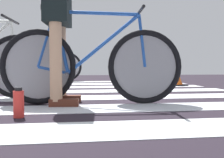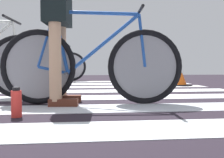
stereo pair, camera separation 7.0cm
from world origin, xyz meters
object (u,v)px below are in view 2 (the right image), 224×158
object	(u,v)px
bicycle_3_of_3	(51,65)
water_bottle	(16,103)
cyclist_3_of_3	(38,54)
cyclist_1_of_3	(58,34)
bicycle_1_of_3	(91,64)
traffic_cone	(177,73)

from	to	relation	value
bicycle_3_of_3	water_bottle	xyz separation A→B (m)	(0.36, -4.59, -0.28)
bicycle_3_of_3	cyclist_3_of_3	distance (m)	0.41
cyclist_1_of_3	water_bottle	size ratio (longest dim) A/B	4.81
bicycle_1_of_3	bicycle_3_of_3	distance (m)	4.12
traffic_cone	cyclist_3_of_3	bearing A→B (deg)	147.85
cyclist_1_of_3	water_bottle	xyz separation A→B (m)	(-0.24, -0.60, -0.57)
cyclist_1_of_3	traffic_cone	size ratio (longest dim) A/B	2.14
cyclist_1_of_3	bicycle_1_of_3	bearing A→B (deg)	-0.00
bicycle_3_of_3	cyclist_3_of_3	size ratio (longest dim) A/B	1.71
cyclist_3_of_3	water_bottle	xyz separation A→B (m)	(0.67, -4.60, -0.56)
bicycle_3_of_3	water_bottle	distance (m)	4.61
cyclist_3_of_3	water_bottle	bearing A→B (deg)	-79.82
bicycle_1_of_3	cyclist_1_of_3	world-z (taller)	cyclist_1_of_3
bicycle_1_of_3	water_bottle	xyz separation A→B (m)	(-0.55, -0.58, -0.28)
cyclist_1_of_3	bicycle_3_of_3	xyz separation A→B (m)	(-0.60, 3.99, -0.28)
cyclist_3_of_3	water_bottle	distance (m)	4.68
bicycle_3_of_3	traffic_cone	world-z (taller)	bicycle_3_of_3
bicycle_3_of_3	cyclist_3_of_3	xyz separation A→B (m)	(-0.31, 0.01, 0.27)
bicycle_3_of_3	cyclist_3_of_3	bearing A→B (deg)	-180.00
bicycle_3_of_3	cyclist_3_of_3	world-z (taller)	cyclist_3_of_3
bicycle_3_of_3	traffic_cone	bearing A→B (deg)	-33.17
cyclist_3_of_3	traffic_cone	size ratio (longest dim) A/B	2.10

